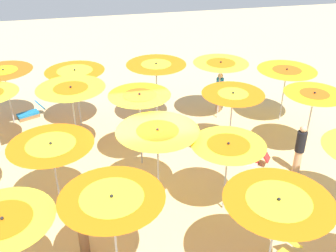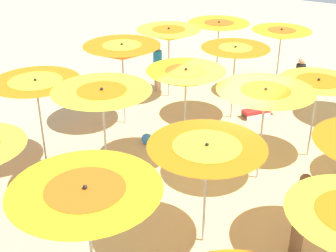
{
  "view_description": "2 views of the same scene",
  "coord_description": "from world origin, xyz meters",
  "px_view_note": "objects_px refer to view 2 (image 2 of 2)",
  "views": [
    {
      "loc": [
        -1.55,
        -9.78,
        7.47
      ],
      "look_at": [
        0.88,
        1.15,
        1.18
      ],
      "focal_mm": 42.44,
      "sensor_mm": 36.0,
      "label": 1
    },
    {
      "loc": [
        -9.25,
        -3.92,
        6.28
      ],
      "look_at": [
        -0.96,
        0.93,
        1.4
      ],
      "focal_mm": 49.78,
      "sensor_mm": 36.0,
      "label": 2
    }
  ],
  "objects_px": {
    "beach_umbrella_0": "(219,27)",
    "beach_umbrella_8": "(102,98)",
    "beach_umbrella_2": "(122,52)",
    "beach_umbrella_6": "(235,53)",
    "beach_umbrella_7": "(186,78)",
    "beach_umbrella_14": "(86,200)",
    "beach_umbrella_12": "(265,99)",
    "beach_umbrella_5": "(281,35)",
    "beach_umbrella_13": "(207,153)",
    "beach_ball": "(147,139)",
    "lounger_0": "(259,110)",
    "beach_umbrella_3": "(36,89)",
    "beachgoer_0": "(299,82)",
    "beachgoer_2": "(301,213)",
    "beachgoer_1": "(158,67)",
    "beach_umbrella_1": "(169,35)"
  },
  "relations": [
    {
      "from": "beach_umbrella_0",
      "to": "beach_umbrella_1",
      "type": "height_order",
      "value": "beach_umbrella_1"
    },
    {
      "from": "beachgoer_1",
      "to": "beach_umbrella_13",
      "type": "bearing_deg",
      "value": 45.13
    },
    {
      "from": "beach_umbrella_1",
      "to": "beachgoer_2",
      "type": "relative_size",
      "value": 1.33
    },
    {
      "from": "beach_umbrella_2",
      "to": "beach_umbrella_3",
      "type": "height_order",
      "value": "beach_umbrella_2"
    },
    {
      "from": "beach_umbrella_7",
      "to": "beach_umbrella_14",
      "type": "height_order",
      "value": "beach_umbrella_14"
    },
    {
      "from": "beach_umbrella_6",
      "to": "beach_ball",
      "type": "distance_m",
      "value": 3.61
    },
    {
      "from": "beach_umbrella_8",
      "to": "beach_umbrella_12",
      "type": "bearing_deg",
      "value": -52.99
    },
    {
      "from": "beach_umbrella_3",
      "to": "beach_umbrella_6",
      "type": "bearing_deg",
      "value": -32.28
    },
    {
      "from": "lounger_0",
      "to": "beach_umbrella_12",
      "type": "bearing_deg",
      "value": 57.61
    },
    {
      "from": "beach_umbrella_3",
      "to": "beachgoer_2",
      "type": "height_order",
      "value": "beach_umbrella_3"
    },
    {
      "from": "beachgoer_2",
      "to": "beach_umbrella_0",
      "type": "bearing_deg",
      "value": 113.52
    },
    {
      "from": "beach_umbrella_2",
      "to": "beach_umbrella_8",
      "type": "bearing_deg",
      "value": -151.71
    },
    {
      "from": "beach_umbrella_7",
      "to": "beachgoer_2",
      "type": "xyz_separation_m",
      "value": [
        -1.98,
        -3.51,
        -1.32
      ]
    },
    {
      "from": "beach_umbrella_3",
      "to": "beachgoer_2",
      "type": "xyz_separation_m",
      "value": [
        -0.1,
        -6.56,
        -1.08
      ]
    },
    {
      "from": "beach_umbrella_12",
      "to": "lounger_0",
      "type": "height_order",
      "value": "beach_umbrella_12"
    },
    {
      "from": "beach_umbrella_2",
      "to": "beach_umbrella_12",
      "type": "xyz_separation_m",
      "value": [
        -0.85,
        -4.52,
        -0.11
      ]
    },
    {
      "from": "beach_umbrella_13",
      "to": "beach_umbrella_14",
      "type": "xyz_separation_m",
      "value": [
        -2.52,
        0.7,
        0.28
      ]
    },
    {
      "from": "beach_umbrella_14",
      "to": "beach_umbrella_7",
      "type": "bearing_deg",
      "value": 12.36
    },
    {
      "from": "beach_umbrella_5",
      "to": "beach_umbrella_12",
      "type": "height_order",
      "value": "beach_umbrella_12"
    },
    {
      "from": "lounger_0",
      "to": "beachgoer_0",
      "type": "xyz_separation_m",
      "value": [
        1.23,
        -0.81,
        0.65
      ]
    },
    {
      "from": "beach_umbrella_5",
      "to": "beach_umbrella_12",
      "type": "distance_m",
      "value": 5.53
    },
    {
      "from": "beachgoer_1",
      "to": "beach_umbrella_1",
      "type": "bearing_deg",
      "value": 74.81
    },
    {
      "from": "beach_umbrella_5",
      "to": "beachgoer_0",
      "type": "xyz_separation_m",
      "value": [
        -0.81,
        -0.98,
        -1.18
      ]
    },
    {
      "from": "beachgoer_2",
      "to": "beachgoer_0",
      "type": "bearing_deg",
      "value": 95.6
    },
    {
      "from": "beach_umbrella_14",
      "to": "beach_ball",
      "type": "bearing_deg",
      "value": 24.53
    },
    {
      "from": "beach_umbrella_5",
      "to": "beach_umbrella_0",
      "type": "bearing_deg",
      "value": 83.38
    },
    {
      "from": "beach_umbrella_7",
      "to": "beach_umbrella_8",
      "type": "xyz_separation_m",
      "value": [
        -2.01,
        0.95,
        0.03
      ]
    },
    {
      "from": "beach_umbrella_13",
      "to": "lounger_0",
      "type": "xyz_separation_m",
      "value": [
        6.04,
        1.08,
        -1.8
      ]
    },
    {
      "from": "beach_umbrella_5",
      "to": "beach_umbrella_13",
      "type": "bearing_deg",
      "value": -171.24
    },
    {
      "from": "beach_umbrella_5",
      "to": "beach_umbrella_8",
      "type": "relative_size",
      "value": 0.9
    },
    {
      "from": "beach_umbrella_7",
      "to": "beach_umbrella_5",
      "type": "bearing_deg",
      "value": -5.9
    },
    {
      "from": "beach_umbrella_2",
      "to": "beach_ball",
      "type": "distance_m",
      "value": 2.54
    },
    {
      "from": "beach_umbrella_5",
      "to": "beach_umbrella_13",
      "type": "xyz_separation_m",
      "value": [
        -8.08,
        -1.25,
        -0.03
      ]
    },
    {
      "from": "beach_umbrella_8",
      "to": "beach_ball",
      "type": "relative_size",
      "value": 8.43
    },
    {
      "from": "beach_umbrella_2",
      "to": "beach_umbrella_6",
      "type": "distance_m",
      "value": 3.27
    },
    {
      "from": "beach_umbrella_0",
      "to": "beach_umbrella_8",
      "type": "xyz_separation_m",
      "value": [
        -7.8,
        -0.83,
        0.34
      ]
    },
    {
      "from": "beach_umbrella_6",
      "to": "beach_umbrella_12",
      "type": "bearing_deg",
      "value": -145.89
    },
    {
      "from": "beach_umbrella_3",
      "to": "beach_umbrella_8",
      "type": "relative_size",
      "value": 0.9
    },
    {
      "from": "beach_umbrella_14",
      "to": "beach_umbrella_12",
      "type": "bearing_deg",
      "value": -8.89
    },
    {
      "from": "beachgoer_1",
      "to": "beach_umbrella_3",
      "type": "bearing_deg",
      "value": 7.21
    },
    {
      "from": "beach_umbrella_1",
      "to": "beachgoer_2",
      "type": "distance_m",
      "value": 8.16
    },
    {
      "from": "beach_umbrella_2",
      "to": "beach_umbrella_12",
      "type": "height_order",
      "value": "beach_umbrella_2"
    },
    {
      "from": "beach_umbrella_1",
      "to": "beach_umbrella_2",
      "type": "bearing_deg",
      "value": 177.37
    },
    {
      "from": "beach_umbrella_7",
      "to": "beach_ball",
      "type": "bearing_deg",
      "value": 80.07
    },
    {
      "from": "beach_umbrella_5",
      "to": "beach_ball",
      "type": "height_order",
      "value": "beach_umbrella_5"
    },
    {
      "from": "beach_ball",
      "to": "lounger_0",
      "type": "bearing_deg",
      "value": -32.25
    },
    {
      "from": "beachgoer_0",
      "to": "beach_ball",
      "type": "xyz_separation_m",
      "value": [
        -4.48,
        2.86,
        -0.72
      ]
    },
    {
      "from": "beach_umbrella_14",
      "to": "beach_ball",
      "type": "height_order",
      "value": "beach_umbrella_14"
    },
    {
      "from": "beach_umbrella_7",
      "to": "lounger_0",
      "type": "xyz_separation_m",
      "value": [
        3.48,
        -0.74,
        -2.04
      ]
    },
    {
      "from": "beach_umbrella_0",
      "to": "lounger_0",
      "type": "height_order",
      "value": "beach_umbrella_0"
    }
  ]
}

